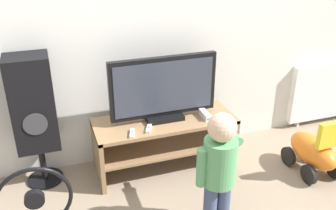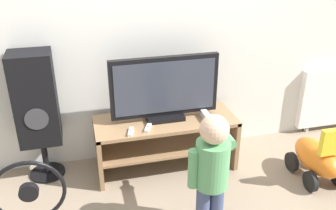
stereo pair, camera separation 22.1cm
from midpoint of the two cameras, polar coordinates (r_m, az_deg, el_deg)
name	(u,v)px [view 2 (the right image)]	position (r m, az deg, el deg)	size (l,w,h in m)	color
ground_plane	(172,180)	(3.27, 2.60, -11.45)	(16.00, 16.00, 0.00)	gray
wall_back	(156,15)	(3.21, 0.18, 13.54)	(10.00, 0.06, 2.60)	silver
tv_stand	(165,135)	(3.29, 1.53, -4.65)	(1.21, 0.47, 0.47)	#93704C
television	(165,89)	(3.11, 1.52, 2.38)	(0.92, 0.20, 0.56)	black
game_console	(206,116)	(3.24, 7.75, -1.67)	(0.05, 0.18, 0.05)	white
remote_primary	(131,132)	(3.00, -3.59, -4.14)	(0.07, 0.13, 0.03)	white
remote_secondary	(148,128)	(3.05, -1.00, -3.54)	(0.08, 0.13, 0.03)	white
child	(212,164)	(2.56, 9.21, -8.95)	(0.34, 0.50, 0.90)	#3F4C72
speaker_tower	(36,102)	(3.14, -17.61, 0.46)	(0.33, 0.30, 1.11)	black
floor_fan	(31,202)	(2.76, -17.99, -13.99)	(0.49, 0.26, 0.60)	black
ride_on_toy	(317,157)	(3.46, 23.54, -7.38)	(0.30, 0.53, 0.55)	orange
radiator	(336,96)	(4.31, 25.62, 1.17)	(0.84, 0.08, 0.69)	white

